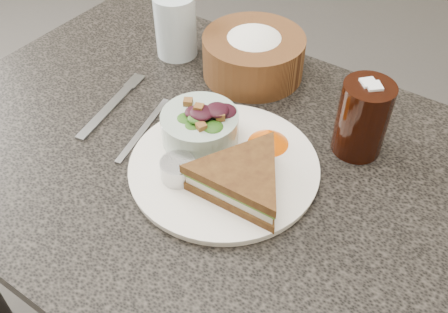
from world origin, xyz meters
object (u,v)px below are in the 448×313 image
Objects in this scene: bread_basket at (254,49)px; salad_bowl at (200,123)px; dining_table at (207,271)px; cola_glass at (363,116)px; dinner_plate at (224,167)px; dressing_ramekin at (178,170)px; sandwich at (243,179)px; water_glass at (176,26)px.

salad_bowl is at bearing -80.17° from bread_basket.
dining_table is at bearing -39.91° from salad_bowl.
dining_table is 7.14× the size of cola_glass.
dining_table is at bearing -145.02° from cola_glass.
cola_glass reaches higher than dinner_plate.
dressing_ramekin reaches higher than dining_table.
sandwich is 0.22m from cola_glass.
water_glass is (-0.21, 0.20, 0.01)m from salad_bowl.
bread_basket is at bearing 101.07° from dining_table.
cola_glass is (0.10, 0.20, 0.03)m from sandwich.
sandwich is 0.94× the size of bread_basket.
salad_bowl reaches higher than dining_table.
bread_basket reaches higher than dining_table.
dinner_plate is at bearing -18.60° from dining_table.
water_glass reaches higher than dining_table.
dressing_ramekin is 0.37m from water_glass.
salad_bowl is at bearing -146.70° from cola_glass.
water_glass is at bearing -171.16° from bread_basket.
water_glass is at bearing 136.05° from salad_bowl.
dinner_plate is at bearing -132.33° from cola_glass.
dinner_plate reaches higher than dining_table.
dressing_ramekin is at bearing -123.63° from dinner_plate.
salad_bowl is at bearing 159.02° from dinner_plate.
water_glass is at bearing 140.21° from sandwich.
salad_bowl is 1.00× the size of water_glass.
salad_bowl is at bearing 104.68° from dressing_ramekin.
water_glass is (-0.17, -0.03, 0.01)m from bread_basket.
sandwich reaches higher than dressing_ramekin.
salad_bowl is (-0.01, 0.01, 0.42)m from dining_table.
water_glass is at bearing 140.44° from dinner_plate.
salad_bowl is 2.31× the size of dressing_ramekin.
water_glass is at bearing 172.29° from cola_glass.
cola_glass is at bearing 49.84° from dressing_ramekin.
cola_glass reaches higher than sandwich.
sandwich is 0.10m from dressing_ramekin.
bread_basket reaches higher than sandwich.
dinner_plate is 2.36× the size of salad_bowl.
dining_table is 3.34× the size of dinner_plate.
dining_table is 0.42m from salad_bowl.
bread_basket is at bearing 99.83° from salad_bowl.
dressing_ramekin is 0.43× the size of water_glass.
dining_table is at bearing -78.93° from bread_basket.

